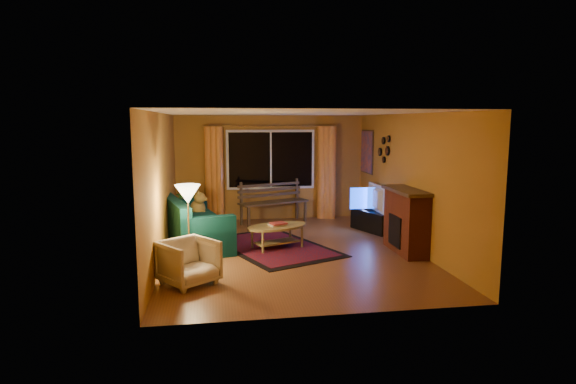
{
  "coord_description": "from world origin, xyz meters",
  "views": [
    {
      "loc": [
        -1.38,
        -8.46,
        2.35
      ],
      "look_at": [
        0.0,
        0.3,
        1.05
      ],
      "focal_mm": 30.0,
      "sensor_mm": 36.0,
      "label": 1
    }
  ],
  "objects": [
    {
      "name": "curtain_left",
      "position": [
        -1.35,
        2.88,
        1.12
      ],
      "size": [
        0.36,
        0.36,
        2.24
      ],
      "primitive_type": "cylinder",
      "color": "orange",
      "rests_on": "ground"
    },
    {
      "name": "curtain_right",
      "position": [
        1.35,
        2.88,
        1.12
      ],
      "size": [
        0.36,
        0.36,
        2.24
      ],
      "primitive_type": "cylinder",
      "color": "orange",
      "rests_on": "ground"
    },
    {
      "name": "wall_back",
      "position": [
        0.0,
        3.01,
        1.25
      ],
      "size": [
        4.5,
        0.02,
        2.5
      ],
      "primitive_type": "cube",
      "color": "#B4792C",
      "rests_on": "ground"
    },
    {
      "name": "tv_console",
      "position": [
        2.0,
        1.32,
        0.22
      ],
      "size": [
        0.71,
        1.12,
        0.44
      ],
      "primitive_type": "cube",
      "rotation": [
        0.0,
        0.0,
        0.36
      ],
      "color": "black",
      "rests_on": "ground"
    },
    {
      "name": "curtain_rod",
      "position": [
        0.0,
        2.9,
        2.25
      ],
      "size": [
        3.2,
        0.03,
        0.03
      ],
      "primitive_type": "cylinder",
      "rotation": [
        0.0,
        1.57,
        0.0
      ],
      "color": "#BF8C3F",
      "rests_on": "wall_back"
    },
    {
      "name": "floor_lamp",
      "position": [
        -1.78,
        -0.83,
        0.68
      ],
      "size": [
        0.26,
        0.26,
        1.35
      ],
      "primitive_type": "cylinder",
      "rotation": [
        0.0,
        0.0,
        0.19
      ],
      "color": "#BF8C3F",
      "rests_on": "ground"
    },
    {
      "name": "bench",
      "position": [
        0.01,
        2.48,
        0.25
      ],
      "size": [
        1.71,
        1.05,
        0.49
      ],
      "primitive_type": "cube",
      "rotation": [
        0.0,
        0.0,
        0.37
      ],
      "color": "#3D2D19",
      "rests_on": "ground"
    },
    {
      "name": "potted_plant",
      "position": [
        -1.99,
        2.53,
        0.42
      ],
      "size": [
        0.63,
        0.63,
        0.85
      ],
      "primitive_type": "imported",
      "rotation": [
        0.0,
        0.0,
        0.42
      ],
      "color": "#235B1E",
      "rests_on": "ground"
    },
    {
      "name": "window",
      "position": [
        0.0,
        2.94,
        1.45
      ],
      "size": [
        2.0,
        0.02,
        1.3
      ],
      "primitive_type": "cube",
      "color": "black",
      "rests_on": "wall_back"
    },
    {
      "name": "ceiling",
      "position": [
        0.0,
        0.0,
        2.51
      ],
      "size": [
        4.5,
        6.0,
        0.02
      ],
      "primitive_type": "cube",
      "color": "white",
      "rests_on": "ground"
    },
    {
      "name": "painting",
      "position": [
        2.22,
        2.45,
        1.65
      ],
      "size": [
        0.04,
        0.76,
        0.96
      ],
      "primitive_type": "cube",
      "color": "#D95423",
      "rests_on": "wall_right"
    },
    {
      "name": "rug",
      "position": [
        -0.28,
        0.32,
        0.01
      ],
      "size": [
        2.57,
        3.09,
        0.02
      ],
      "primitive_type": "cube",
      "rotation": [
        0.0,
        0.0,
        0.4
      ],
      "color": "#740708",
      "rests_on": "ground"
    },
    {
      "name": "wall_left",
      "position": [
        -2.26,
        0.0,
        1.25
      ],
      "size": [
        0.02,
        6.0,
        2.5
      ],
      "primitive_type": "cube",
      "color": "#B4792C",
      "rests_on": "ground"
    },
    {
      "name": "fireplace",
      "position": [
        2.05,
        -0.4,
        0.55
      ],
      "size": [
        0.4,
        1.2,
        1.1
      ],
      "primitive_type": "cube",
      "color": "maroon",
      "rests_on": "ground"
    },
    {
      "name": "sofa",
      "position": [
        -1.75,
        0.76,
        0.46
      ],
      "size": [
        1.51,
        2.43,
        0.92
      ],
      "primitive_type": "cube",
      "rotation": [
        0.0,
        0.0,
        0.26
      ],
      "color": "black",
      "rests_on": "ground"
    },
    {
      "name": "coffee_table",
      "position": [
        -0.22,
        0.22,
        0.22
      ],
      "size": [
        1.56,
        1.56,
        0.44
      ],
      "primitive_type": "cylinder",
      "rotation": [
        0.0,
        0.0,
        0.38
      ],
      "color": "#988549",
      "rests_on": "ground"
    },
    {
      "name": "wall_right",
      "position": [
        2.26,
        0.0,
        1.25
      ],
      "size": [
        0.02,
        6.0,
        2.5
      ],
      "primitive_type": "cube",
      "color": "#B4792C",
      "rests_on": "ground"
    },
    {
      "name": "television",
      "position": [
        2.0,
        1.32,
        0.73
      ],
      "size": [
        0.14,
        1.0,
        0.58
      ],
      "primitive_type": "imported",
      "rotation": [
        0.0,
        0.0,
        1.58
      ],
      "color": "black",
      "rests_on": "tv_console"
    },
    {
      "name": "armchair",
      "position": [
        -1.75,
        -1.57,
        0.36
      ],
      "size": [
        0.96,
        0.95,
        0.73
      ],
      "primitive_type": "imported",
      "rotation": [
        0.0,
        0.0,
        0.64
      ],
      "color": "beige",
      "rests_on": "ground"
    },
    {
      "name": "floor",
      "position": [
        0.0,
        0.0,
        -0.01
      ],
      "size": [
        4.5,
        6.0,
        0.02
      ],
      "primitive_type": "cube",
      "color": "brown",
      "rests_on": "ground"
    },
    {
      "name": "dog",
      "position": [
        -1.7,
        1.26,
        0.7
      ],
      "size": [
        0.34,
        0.46,
        0.5
      ],
      "primitive_type": null,
      "rotation": [
        0.0,
        0.0,
        -0.01
      ],
      "color": "olive",
      "rests_on": "sofa"
    },
    {
      "name": "mirror_cluster",
      "position": [
        2.21,
        1.3,
        1.8
      ],
      "size": [
        0.06,
        0.6,
        0.56
      ],
      "primitive_type": null,
      "color": "black",
      "rests_on": "wall_right"
    }
  ]
}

